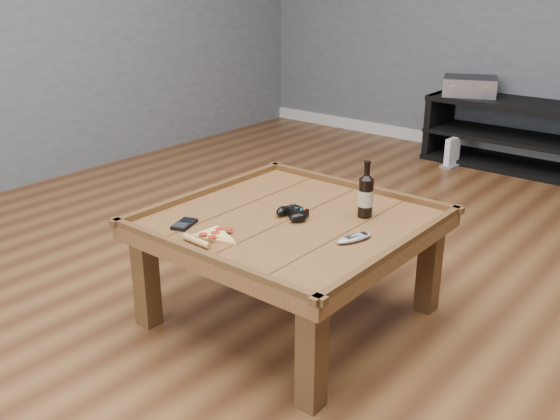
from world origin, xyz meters
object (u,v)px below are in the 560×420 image
Objects in this scene: pizza_slice at (213,236)px; remote_control at (355,238)px; media_console at (523,137)px; game_controller at (293,213)px; beer_bottle at (366,195)px; av_receiver at (470,86)px; coffee_table at (291,232)px; smartphone at (184,224)px; game_console at (452,153)px.

pizza_slice is 1.51× the size of remote_control.
media_console reaches higher than game_controller.
av_receiver is (-0.66, 2.54, 0.02)m from beer_bottle.
beer_bottle is (0.22, 0.21, 0.15)m from coffee_table.
coffee_table is at bearing 30.81° from smartphone.
coffee_table is at bearing -103.71° from av_receiver.
av_receiver reaches higher than game_controller.
remote_control reaches higher than game_console.
game_console is (-0.32, 2.83, -0.36)m from pizza_slice.
beer_bottle is 2.41m from game_console.
pizza_slice is (-0.10, -3.09, 0.21)m from media_console.
game_console is (-0.15, 2.81, -0.36)m from smartphone.
media_console reaches higher than remote_control.
media_console is 2.57m from beer_bottle.
av_receiver is 2.19× the size of game_console.
coffee_table reaches higher than smartphone.
beer_bottle is at bearing 43.77° from coffee_table.
game_controller is at bearing -137.65° from beer_bottle.
game_controller is 0.43m from smartphone.
game_console is (-0.64, 2.28, -0.44)m from beer_bottle.
media_console is 2.92× the size of av_receiver.
pizza_slice is 1.95× the size of smartphone.
smartphone is (-0.28, -0.33, -0.01)m from game_controller.
pizza_slice is at bearing -107.10° from coffee_table.
pizza_slice is at bearing -120.40° from beer_bottle.
coffee_table is 2.75m from media_console.
game_controller reaches higher than pizza_slice.
media_console is 3.09m from smartphone.
beer_bottle reaches higher than pizza_slice.
game_controller reaches higher than smartphone.
smartphone is 3.08m from av_receiver.
game_console is at bearing 105.64° from beer_bottle.
beer_bottle reaches higher than smartphone.
coffee_table is 8.04× the size of smartphone.
smartphone reaches higher than game_console.
game_controller reaches higher than remote_control.
beer_bottle reaches higher than game_console.
media_console is at bearing 65.97° from smartphone.
game_controller is at bearing 90.58° from coffee_table.
media_console is 0.52m from game_console.
av_receiver is (-0.45, -0.00, 0.32)m from media_console.
game_controller is (-0.22, -0.20, -0.07)m from beer_bottle.
smartphone is (-0.28, -0.32, 0.07)m from coffee_table.
smartphone is at bearing -130.27° from coffee_table.
coffee_table is 4.13× the size of pizza_slice.
game_controller is 0.37m from pizza_slice.
av_receiver reaches higher than smartphone.
beer_bottle is 0.64m from pizza_slice.
beer_bottle reaches higher than remote_control.
beer_bottle is 0.30m from game_controller.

